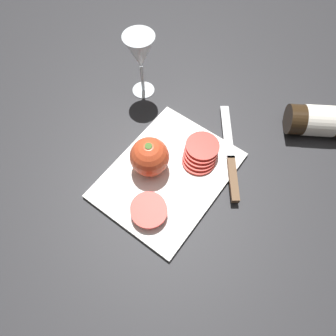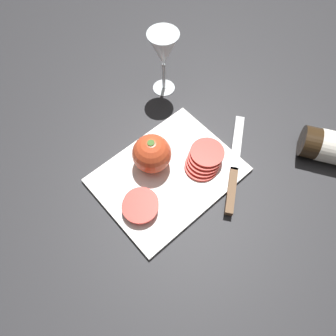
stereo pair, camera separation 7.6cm
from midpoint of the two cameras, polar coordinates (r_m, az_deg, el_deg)
ground_plane at (r=0.78m, az=-5.82°, el=-3.66°), size 3.00×3.00×0.00m
cutting_board at (r=0.79m, az=-2.74°, el=-1.49°), size 0.33×0.25×0.01m
wine_bottle at (r=0.91m, az=24.13°, el=7.24°), size 0.21×0.29×0.08m
wine_glass at (r=0.86m, az=-7.53°, el=18.91°), size 0.08×0.08×0.18m
whole_tomato at (r=0.76m, az=-6.10°, el=1.69°), size 0.09×0.09×0.09m
knife at (r=0.79m, az=8.39°, el=-0.20°), size 0.24×0.19×0.01m
tomato_slice_stack_near at (r=0.74m, az=-6.35°, el=-7.50°), size 0.09×0.09×0.02m
tomato_slice_stack_far at (r=0.79m, az=2.99°, el=2.32°), size 0.11×0.09×0.04m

